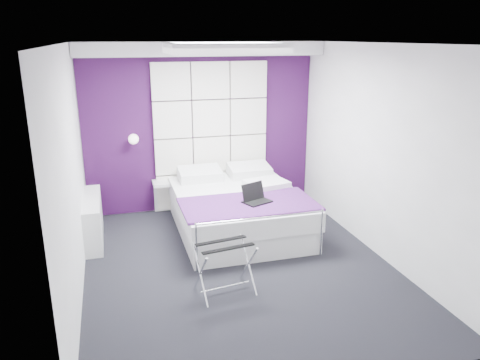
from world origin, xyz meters
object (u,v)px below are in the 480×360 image
object	(u,v)px
luggage_rack	(225,268)
laptop	(256,197)
radiator	(93,219)
wall_lamp	(133,139)
bed	(238,209)
nightstand	(166,183)

from	to	relation	value
luggage_rack	laptop	bearing A→B (deg)	49.41
radiator	wall_lamp	bearing A→B (deg)	49.90
bed	wall_lamp	bearing A→B (deg)	143.85
laptop	nightstand	bearing A→B (deg)	102.00
luggage_rack	nightstand	bearing A→B (deg)	88.46
bed	laptop	xyz separation A→B (m)	(0.12, -0.49, 0.34)
laptop	wall_lamp	bearing A→B (deg)	111.62
bed	luggage_rack	distance (m)	1.71
wall_lamp	laptop	bearing A→B (deg)	-45.35
radiator	luggage_rack	bearing A→B (deg)	-52.70
wall_lamp	laptop	distance (m)	2.14
nightstand	luggage_rack	distance (m)	2.57
radiator	nightstand	world-z (taller)	radiator
wall_lamp	luggage_rack	xyz separation A→B (m)	(0.75, -2.58, -0.93)
radiator	bed	size ratio (longest dim) A/B	0.57
nightstand	luggage_rack	size ratio (longest dim) A/B	0.71
radiator	laptop	size ratio (longest dim) A/B	3.48
bed	laptop	world-z (taller)	laptop
nightstand	luggage_rack	world-z (taller)	luggage_rack
radiator	laptop	bearing A→B (deg)	-18.72
radiator	bed	distance (m)	1.99
laptop	luggage_rack	bearing A→B (deg)	-145.42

